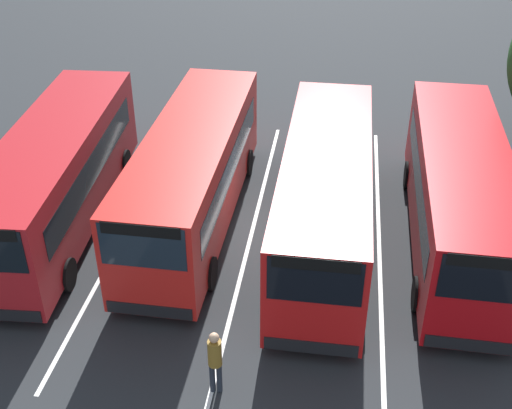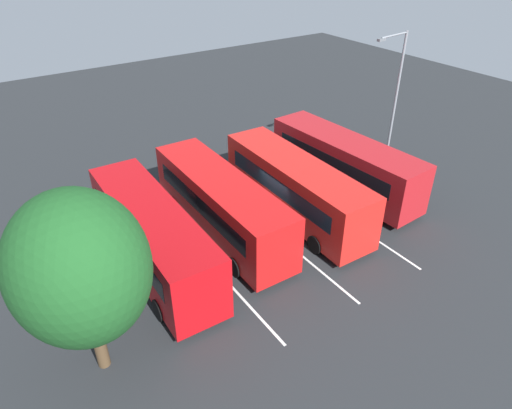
# 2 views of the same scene
# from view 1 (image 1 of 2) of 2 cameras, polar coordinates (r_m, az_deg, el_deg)

# --- Properties ---
(ground_plane) EXTENTS (70.75, 70.75, 0.00)m
(ground_plane) POSITION_cam_1_polar(r_m,az_deg,el_deg) (20.71, -0.32, -2.25)
(ground_plane) COLOR #232628
(bus_far_left) EXTENTS (10.20, 2.99, 3.21)m
(bus_far_left) POSITION_cam_1_polar(r_m,az_deg,el_deg) (21.06, -17.02, 2.47)
(bus_far_left) COLOR #AD191E
(bus_far_left) RESTS_ON ground
(bus_center_left) EXTENTS (10.15, 2.79, 3.21)m
(bus_center_left) POSITION_cam_1_polar(r_m,az_deg,el_deg) (20.33, -5.54, 2.73)
(bus_center_left) COLOR red
(bus_center_left) RESTS_ON ground
(bus_center_right) EXTENTS (10.13, 2.72, 3.21)m
(bus_center_right) POSITION_cam_1_polar(r_m,az_deg,el_deg) (19.23, 6.05, 0.82)
(bus_center_right) COLOR red
(bus_center_right) RESTS_ON ground
(bus_far_right) EXTENTS (10.16, 2.82, 3.21)m
(bus_far_right) POSITION_cam_1_polar(r_m,az_deg,el_deg) (20.08, 17.30, 0.86)
(bus_far_right) COLOR #B70C11
(bus_far_right) RESTS_ON ground
(pedestrian) EXTENTS (0.35, 0.35, 1.78)m
(pedestrian) POSITION_cam_1_polar(r_m,az_deg,el_deg) (15.03, -3.60, -13.19)
(pedestrian) COLOR #232833
(pedestrian) RESTS_ON ground
(lane_stripe_outer_left) EXTENTS (14.61, 0.28, 0.01)m
(lane_stripe_outer_left) POSITION_cam_1_polar(r_m,az_deg,el_deg) (21.51, -10.84, -1.43)
(lane_stripe_outer_left) COLOR silver
(lane_stripe_outer_left) RESTS_ON ground
(lane_stripe_inner_left) EXTENTS (14.61, 0.28, 0.01)m
(lane_stripe_inner_left) POSITION_cam_1_polar(r_m,az_deg,el_deg) (20.71, -0.32, -2.24)
(lane_stripe_inner_left) COLOR silver
(lane_stripe_inner_left) RESTS_ON ground
(lane_stripe_inner_right) EXTENTS (14.61, 0.28, 0.01)m
(lane_stripe_inner_right) POSITION_cam_1_polar(r_m,az_deg,el_deg) (20.65, 10.67, -3.01)
(lane_stripe_inner_right) COLOR silver
(lane_stripe_inner_right) RESTS_ON ground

